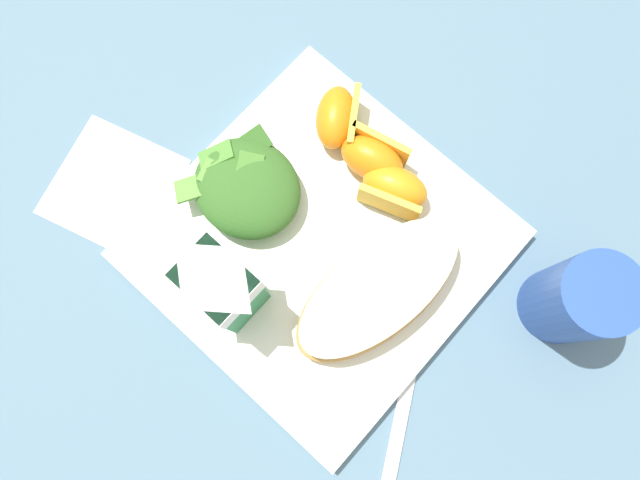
{
  "coord_description": "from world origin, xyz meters",
  "views": [
    {
      "loc": [
        -0.07,
        0.08,
        0.52
      ],
      "look_at": [
        0.0,
        0.0,
        0.03
      ],
      "focal_mm": 32.19,
      "sensor_mm": 36.0,
      "label": 1
    }
  ],
  "objects_px": {
    "orange_wedge_middle": "(373,158)",
    "drinking_blue_cup": "(577,300)",
    "orange_wedge_front": "(394,189)",
    "white_plate": "(320,244)",
    "green_salad_pile": "(247,188)",
    "orange_wedge_rear": "(338,118)",
    "milk_carton": "(220,284)",
    "paper_napkin": "(113,186)",
    "cheesy_pizza_bread": "(376,291)"
  },
  "relations": [
    {
      "from": "orange_wedge_front",
      "to": "drinking_blue_cup",
      "type": "xyz_separation_m",
      "value": [
        -0.18,
        -0.02,
        0.01
      ]
    },
    {
      "from": "white_plate",
      "to": "drinking_blue_cup",
      "type": "relative_size",
      "value": 2.85
    },
    {
      "from": "milk_carton",
      "to": "paper_napkin",
      "type": "xyz_separation_m",
      "value": [
        0.16,
        0.0,
        -0.07
      ]
    },
    {
      "from": "orange_wedge_front",
      "to": "orange_wedge_rear",
      "type": "height_order",
      "value": "same"
    },
    {
      "from": "milk_carton",
      "to": "paper_napkin",
      "type": "relative_size",
      "value": 1.0
    },
    {
      "from": "orange_wedge_rear",
      "to": "drinking_blue_cup",
      "type": "bearing_deg",
      "value": -178.56
    },
    {
      "from": "orange_wedge_front",
      "to": "drinking_blue_cup",
      "type": "height_order",
      "value": "drinking_blue_cup"
    },
    {
      "from": "orange_wedge_rear",
      "to": "drinking_blue_cup",
      "type": "height_order",
      "value": "drinking_blue_cup"
    },
    {
      "from": "orange_wedge_rear",
      "to": "paper_napkin",
      "type": "bearing_deg",
      "value": 56.19
    },
    {
      "from": "white_plate",
      "to": "orange_wedge_middle",
      "type": "bearing_deg",
      "value": -80.81
    },
    {
      "from": "white_plate",
      "to": "cheesy_pizza_bread",
      "type": "relative_size",
      "value": 1.55
    },
    {
      "from": "green_salad_pile",
      "to": "orange_wedge_rear",
      "type": "height_order",
      "value": "green_salad_pile"
    },
    {
      "from": "green_salad_pile",
      "to": "orange_wedge_middle",
      "type": "xyz_separation_m",
      "value": [
        -0.06,
        -0.1,
        -0.0
      ]
    },
    {
      "from": "cheesy_pizza_bread",
      "to": "orange_wedge_rear",
      "type": "height_order",
      "value": "orange_wedge_rear"
    },
    {
      "from": "white_plate",
      "to": "paper_napkin",
      "type": "xyz_separation_m",
      "value": [
        0.19,
        0.09,
        -0.01
      ]
    },
    {
      "from": "white_plate",
      "to": "orange_wedge_rear",
      "type": "relative_size",
      "value": 4.01
    },
    {
      "from": "orange_wedge_rear",
      "to": "paper_napkin",
      "type": "height_order",
      "value": "orange_wedge_rear"
    },
    {
      "from": "orange_wedge_front",
      "to": "white_plate",
      "type": "bearing_deg",
      "value": 75.72
    },
    {
      "from": "cheesy_pizza_bread",
      "to": "orange_wedge_rear",
      "type": "xyz_separation_m",
      "value": [
        0.13,
        -0.1,
        0.0
      ]
    },
    {
      "from": "cheesy_pizza_bread",
      "to": "orange_wedge_middle",
      "type": "height_order",
      "value": "orange_wedge_middle"
    },
    {
      "from": "orange_wedge_middle",
      "to": "drinking_blue_cup",
      "type": "bearing_deg",
      "value": -176.18
    },
    {
      "from": "cheesy_pizza_bread",
      "to": "drinking_blue_cup",
      "type": "xyz_separation_m",
      "value": [
        -0.13,
        -0.1,
        0.01
      ]
    },
    {
      "from": "paper_napkin",
      "to": "orange_wedge_front",
      "type": "bearing_deg",
      "value": -141.08
    },
    {
      "from": "green_salad_pile",
      "to": "orange_wedge_middle",
      "type": "bearing_deg",
      "value": -123.87
    },
    {
      "from": "orange_wedge_front",
      "to": "orange_wedge_rear",
      "type": "relative_size",
      "value": 0.98
    },
    {
      "from": "drinking_blue_cup",
      "to": "green_salad_pile",
      "type": "bearing_deg",
      "value": 21.93
    },
    {
      "from": "white_plate",
      "to": "orange_wedge_front",
      "type": "height_order",
      "value": "orange_wedge_front"
    },
    {
      "from": "white_plate",
      "to": "milk_carton",
      "type": "relative_size",
      "value": 2.55
    },
    {
      "from": "white_plate",
      "to": "orange_wedge_rear",
      "type": "height_order",
      "value": "orange_wedge_rear"
    },
    {
      "from": "green_salad_pile",
      "to": "orange_wedge_middle",
      "type": "height_order",
      "value": "green_salad_pile"
    },
    {
      "from": "white_plate",
      "to": "milk_carton",
      "type": "distance_m",
      "value": 0.11
    },
    {
      "from": "green_salad_pile",
      "to": "drinking_blue_cup",
      "type": "distance_m",
      "value": 0.3
    },
    {
      "from": "white_plate",
      "to": "green_salad_pile",
      "type": "xyz_separation_m",
      "value": [
        0.08,
        0.01,
        0.03
      ]
    },
    {
      "from": "white_plate",
      "to": "milk_carton",
      "type": "bearing_deg",
      "value": 72.59
    },
    {
      "from": "green_salad_pile",
      "to": "orange_wedge_rear",
      "type": "relative_size",
      "value": 1.49
    },
    {
      "from": "orange_wedge_rear",
      "to": "orange_wedge_middle",
      "type": "bearing_deg",
      "value": 171.26
    },
    {
      "from": "orange_wedge_front",
      "to": "drinking_blue_cup",
      "type": "distance_m",
      "value": 0.18
    },
    {
      "from": "orange_wedge_front",
      "to": "drinking_blue_cup",
      "type": "bearing_deg",
      "value": -172.29
    },
    {
      "from": "white_plate",
      "to": "orange_wedge_middle",
      "type": "xyz_separation_m",
      "value": [
        0.01,
        -0.09,
        0.03
      ]
    },
    {
      "from": "white_plate",
      "to": "milk_carton",
      "type": "height_order",
      "value": "milk_carton"
    },
    {
      "from": "orange_wedge_rear",
      "to": "milk_carton",
      "type": "bearing_deg",
      "value": 101.09
    },
    {
      "from": "green_salad_pile",
      "to": "paper_napkin",
      "type": "height_order",
      "value": "green_salad_pile"
    },
    {
      "from": "white_plate",
      "to": "milk_carton",
      "type": "xyz_separation_m",
      "value": [
        0.03,
        0.09,
        0.07
      ]
    },
    {
      "from": "green_salad_pile",
      "to": "milk_carton",
      "type": "height_order",
      "value": "milk_carton"
    },
    {
      "from": "orange_wedge_middle",
      "to": "orange_wedge_rear",
      "type": "xyz_separation_m",
      "value": [
        0.05,
        -0.01,
        0.0
      ]
    },
    {
      "from": "white_plate",
      "to": "orange_wedge_middle",
      "type": "relative_size",
      "value": 4.2
    },
    {
      "from": "cheesy_pizza_bread",
      "to": "milk_carton",
      "type": "bearing_deg",
      "value": 41.93
    },
    {
      "from": "cheesy_pizza_bread",
      "to": "drinking_blue_cup",
      "type": "distance_m",
      "value": 0.17
    },
    {
      "from": "green_salad_pile",
      "to": "white_plate",
      "type": "bearing_deg",
      "value": -172.84
    },
    {
      "from": "orange_wedge_middle",
      "to": "drinking_blue_cup",
      "type": "xyz_separation_m",
      "value": [
        -0.21,
        -0.01,
        0.01
      ]
    }
  ]
}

